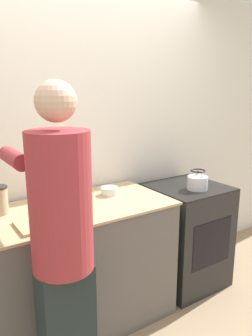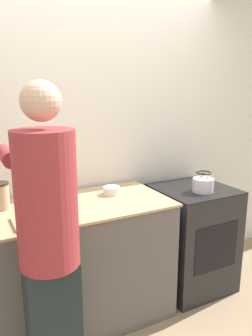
# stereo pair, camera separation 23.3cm
# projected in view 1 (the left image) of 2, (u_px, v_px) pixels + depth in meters

# --- Properties ---
(ground_plane) EXTENTS (12.00, 12.00, 0.00)m
(ground_plane) POSITION_uv_depth(u_px,v_px,m) (128.00, 336.00, 2.34)
(ground_plane) COLOR #997F60
(wall_back) EXTENTS (8.00, 0.05, 2.60)m
(wall_back) POSITION_uv_depth(u_px,v_px,m) (77.00, 143.00, 2.63)
(wall_back) COLOR silver
(wall_back) RESTS_ON ground_plane
(counter) EXTENTS (1.62, 0.70, 0.92)m
(counter) POSITION_uv_depth(u_px,v_px,m) (62.00, 271.00, 2.32)
(counter) COLOR #5B5651
(counter) RESTS_ON ground_plane
(oven) EXTENTS (0.62, 0.61, 0.91)m
(oven) POSITION_uv_depth(u_px,v_px,m) (186.00, 235.00, 2.93)
(oven) COLOR black
(oven) RESTS_ON ground_plane
(person) EXTENTS (0.35, 0.59, 1.76)m
(person) POSITION_uv_depth(u_px,v_px,m) (62.00, 243.00, 1.65)
(person) COLOR #1E2928
(person) RESTS_ON ground_plane
(cutting_board) EXTENTS (0.28, 0.24, 0.02)m
(cutting_board) POSITION_uv_depth(u_px,v_px,m) (41.00, 224.00, 1.97)
(cutting_board) COLOR tan
(cutting_board) RESTS_ON counter
(knife) EXTENTS (0.19, 0.11, 0.01)m
(knife) POSITION_uv_depth(u_px,v_px,m) (49.00, 223.00, 1.95)
(knife) COLOR silver
(knife) RESTS_ON cutting_board
(kettle) EXTENTS (0.17, 0.17, 0.17)m
(kettle) POSITION_uv_depth(u_px,v_px,m) (197.00, 181.00, 2.71)
(kettle) COLOR silver
(kettle) RESTS_ON oven
(bowl_mixing) EXTENTS (0.13, 0.13, 0.06)m
(bowl_mixing) POSITION_uv_depth(u_px,v_px,m) (109.00, 191.00, 2.53)
(bowl_mixing) COLOR silver
(bowl_mixing) RESTS_ON counter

